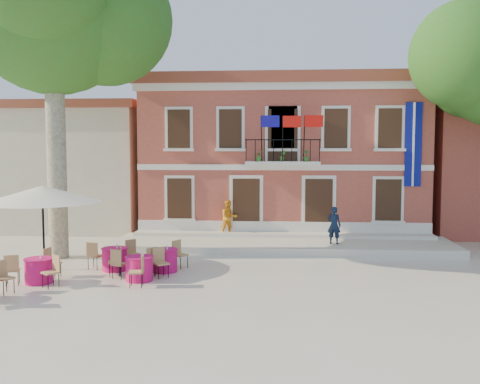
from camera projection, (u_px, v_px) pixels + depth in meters
name	position (u px, v px, depth m)	size (l,w,h in m)	color
ground	(223.00, 272.00, 17.96)	(90.00, 90.00, 0.00)	beige
main_building	(282.00, 155.00, 27.43)	(13.50, 9.59, 7.50)	#AE503F
neighbor_west	(73.00, 165.00, 29.37)	(9.40, 9.40, 6.40)	beige
terrace	(282.00, 245.00, 22.17)	(14.00, 3.40, 0.30)	silver
plane_tree_west	(52.00, 10.00, 19.54)	(6.34, 6.34, 12.45)	#A59E84
patio_umbrella	(42.00, 194.00, 18.01)	(3.87, 3.87, 2.88)	black
pedestrian_navy	(334.00, 225.00, 21.43)	(0.55, 0.36, 1.51)	#0F1C34
pedestrian_orange	(229.00, 218.00, 23.57)	(0.76, 0.59, 1.56)	orange
cafe_table_0	(115.00, 258.00, 18.10)	(1.78, 1.83, 0.95)	#DF156A
cafe_table_1	(39.00, 269.00, 16.39)	(1.85, 1.75, 0.95)	#DF156A
cafe_table_3	(139.00, 267.00, 16.68)	(1.85, 1.74, 0.95)	#DF156A
cafe_table_4	(165.00, 259.00, 17.91)	(1.42, 1.83, 0.95)	#DF156A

